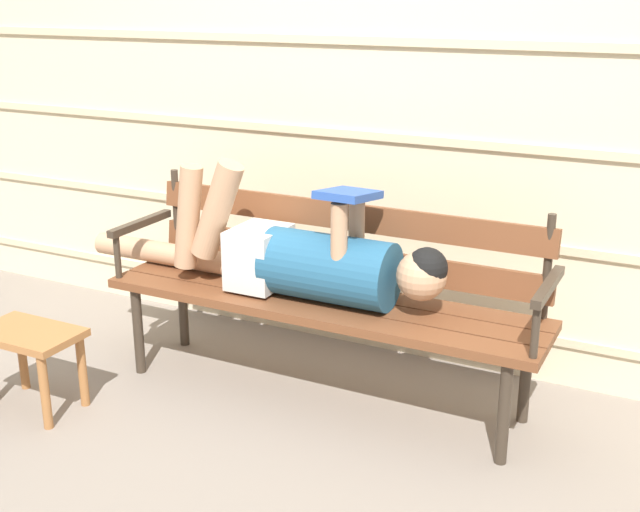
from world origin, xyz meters
The scene contains 5 objects.
ground_plane centered at (0.00, 0.00, 0.00)m, with size 12.00×12.00×0.00m, color gray.
house_siding centered at (0.00, 0.75, 1.20)m, with size 5.28×0.08×2.40m.
park_bench centered at (0.00, 0.25, 0.47)m, with size 1.83×0.44×0.83m.
reclining_person centered at (-0.09, 0.18, 0.59)m, with size 1.69×0.27×0.54m.
footstool centered at (-0.98, -0.43, 0.26)m, with size 0.41×0.25×0.34m.
Camera 1 is at (1.36, -2.51, 1.60)m, focal length 45.35 mm.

